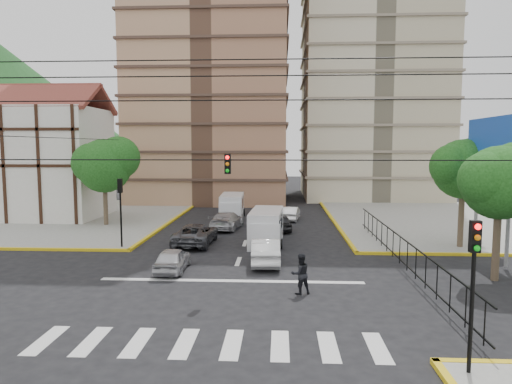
# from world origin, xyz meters

# --- Properties ---
(ground) EXTENTS (160.00, 160.00, 0.00)m
(ground) POSITION_xyz_m (0.00, 0.00, 0.00)
(ground) COLOR black
(ground) RESTS_ON ground
(sidewalk_nw) EXTENTS (26.00, 26.00, 0.15)m
(sidewalk_nw) POSITION_xyz_m (-20.00, 20.00, 0.07)
(sidewalk_nw) COLOR gray
(sidewalk_nw) RESTS_ON ground
(sidewalk_ne) EXTENTS (26.00, 26.00, 0.15)m
(sidewalk_ne) POSITION_xyz_m (20.00, 20.00, 0.07)
(sidewalk_ne) COLOR gray
(sidewalk_ne) RESTS_ON ground
(crosswalk_stripes) EXTENTS (12.00, 2.40, 0.01)m
(crosswalk_stripes) POSITION_xyz_m (0.00, -6.00, 0.01)
(crosswalk_stripes) COLOR silver
(crosswalk_stripes) RESTS_ON ground
(stop_line) EXTENTS (13.00, 0.40, 0.01)m
(stop_line) POSITION_xyz_m (0.00, 1.20, 0.01)
(stop_line) COLOR silver
(stop_line) RESTS_ON ground
(tower_tan) EXTENTS (18.00, 16.00, 48.00)m
(tower_tan) POSITION_xyz_m (-6.00, 36.00, 24.00)
(tower_tan) COLOR #9E6B4F
(tower_tan) RESTS_ON ground
(tower_beige) EXTENTS (17.00, 16.00, 48.00)m
(tower_beige) POSITION_xyz_m (14.00, 40.00, 24.00)
(tower_beige) COLOR #B7AB8A
(tower_beige) RESTS_ON ground
(tudor_building) EXTENTS (10.80, 8.05, 12.23)m
(tudor_building) POSITION_xyz_m (-19.00, 20.00, 5.25)
(tudor_building) COLOR silver
(tudor_building) RESTS_ON ground
(park_fence) EXTENTS (0.10, 22.50, 1.66)m
(park_fence) POSITION_xyz_m (9.00, 4.50, 0.00)
(park_fence) COLOR black
(park_fence) RESTS_ON ground
(billboard) EXTENTS (0.36, 6.20, 8.10)m
(billboard) POSITION_xyz_m (14.45, 6.00, 6.00)
(billboard) COLOR slate
(billboard) RESTS_ON ground
(tree_park_a) EXTENTS (4.41, 3.60, 6.83)m
(tree_park_a) POSITION_xyz_m (13.08, 2.01, 5.01)
(tree_park_a) COLOR #473828
(tree_park_a) RESTS_ON ground
(tree_park_c) EXTENTS (4.65, 3.80, 7.25)m
(tree_park_c) POSITION_xyz_m (14.09, 9.01, 5.34)
(tree_park_c) COLOR #473828
(tree_park_c) RESTS_ON ground
(tree_tudor) EXTENTS (5.39, 4.40, 7.43)m
(tree_tudor) POSITION_xyz_m (-11.90, 16.01, 5.22)
(tree_tudor) COLOR #473828
(tree_tudor) RESTS_ON ground
(traffic_light_se) EXTENTS (0.28, 0.22, 4.40)m
(traffic_light_se) POSITION_xyz_m (7.80, -7.80, 3.11)
(traffic_light_se) COLOR black
(traffic_light_se) RESTS_ON ground
(traffic_light_nw) EXTENTS (0.28, 0.22, 4.40)m
(traffic_light_nw) POSITION_xyz_m (-7.80, 7.80, 3.11)
(traffic_light_nw) COLOR black
(traffic_light_nw) RESTS_ON ground
(traffic_light_hanging) EXTENTS (18.00, 9.12, 0.92)m
(traffic_light_hanging) POSITION_xyz_m (0.00, -2.04, 5.90)
(traffic_light_hanging) COLOR black
(traffic_light_hanging) RESTS_ON ground
(van_right_lane) EXTENTS (2.29, 5.23, 2.31)m
(van_right_lane) POSITION_xyz_m (1.47, 9.59, 1.12)
(van_right_lane) COLOR silver
(van_right_lane) RESTS_ON ground
(van_left_lane) EXTENTS (2.10, 5.01, 2.23)m
(van_left_lane) POSITION_xyz_m (-1.99, 20.34, 1.09)
(van_left_lane) COLOR silver
(van_left_lane) RESTS_ON ground
(car_silver_front_left) EXTENTS (1.51, 3.70, 1.26)m
(car_silver_front_left) POSITION_xyz_m (-3.30, 2.84, 0.63)
(car_silver_front_left) COLOR #B6B7BC
(car_silver_front_left) RESTS_ON ground
(car_white_front_right) EXTENTS (1.74, 4.52, 1.47)m
(car_white_front_right) POSITION_xyz_m (1.58, 4.63, 0.73)
(car_white_front_right) COLOR silver
(car_white_front_right) RESTS_ON ground
(car_grey_mid_left) EXTENTS (2.59, 5.26, 1.44)m
(car_grey_mid_left) POSITION_xyz_m (-3.29, 9.40, 0.72)
(car_grey_mid_left) COLOR #515258
(car_grey_mid_left) RESTS_ON ground
(car_silver_rear_left) EXTENTS (2.62, 5.09, 1.41)m
(car_silver_rear_left) POSITION_xyz_m (-1.85, 15.25, 0.71)
(car_silver_rear_left) COLOR silver
(car_silver_rear_left) RESTS_ON ground
(car_darkgrey_mid_right) EXTENTS (2.09, 4.07, 1.33)m
(car_darkgrey_mid_right) POSITION_xyz_m (2.37, 14.83, 0.66)
(car_darkgrey_mid_right) COLOR #242426
(car_darkgrey_mid_right) RESTS_ON ground
(car_white_rear_right) EXTENTS (1.82, 3.87, 1.23)m
(car_white_rear_right) POSITION_xyz_m (3.37, 19.88, 0.61)
(car_white_rear_right) COLOR white
(car_white_rear_right) RESTS_ON ground
(pedestrian_crosswalk) EXTENTS (1.09, 0.98, 1.84)m
(pedestrian_crosswalk) POSITION_xyz_m (3.30, -0.59, 0.92)
(pedestrian_crosswalk) COLOR black
(pedestrian_crosswalk) RESTS_ON ground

